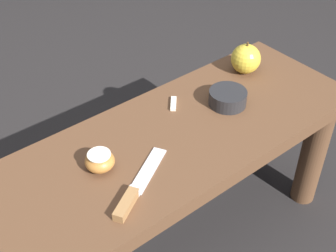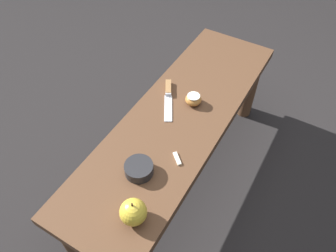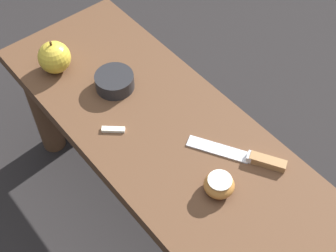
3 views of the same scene
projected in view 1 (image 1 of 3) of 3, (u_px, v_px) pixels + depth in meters
wooden_bench at (139, 181)px, 1.16m from camera, size 1.25×0.38×0.43m
knife at (134, 192)px, 1.00m from camera, size 0.22×0.14×0.02m
apple_whole at (246, 59)px, 1.35m from camera, size 0.09×0.09×0.10m
apple_cut at (100, 161)px, 1.05m from camera, size 0.07×0.07×0.04m
apple_slice_near_knife at (173, 104)px, 1.25m from camera, size 0.05×0.05×0.01m
bowl at (228, 98)px, 1.24m from camera, size 0.10×0.10×0.04m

